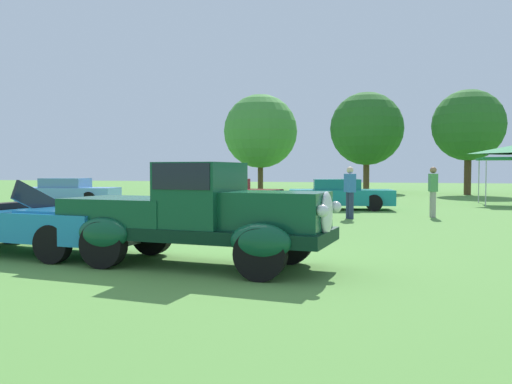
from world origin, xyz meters
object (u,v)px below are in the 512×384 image
object	(u,v)px
feature_pickup_truck	(197,213)
show_car_teal	(340,195)
show_car_burgundy	(224,194)
spectator_near_truck	(433,190)
show_car_skyblue	(68,192)
neighbor_convertible	(33,222)
spectator_between_cars	(350,191)

from	to	relation	value
feature_pickup_truck	show_car_teal	bearing A→B (deg)	87.42
show_car_burgundy	spectator_near_truck	world-z (taller)	spectator_near_truck
show_car_burgundy	feature_pickup_truck	bearing A→B (deg)	-71.57
show_car_teal	spectator_near_truck	world-z (taller)	spectator_near_truck
feature_pickup_truck	show_car_skyblue	size ratio (longest dim) A/B	1.03
show_car_burgundy	spectator_near_truck	size ratio (longest dim) A/B	2.80
show_car_teal	spectator_near_truck	size ratio (longest dim) A/B	2.58
show_car_burgundy	spectator_near_truck	xyz separation A→B (m)	(8.15, -1.84, 0.31)
show_car_burgundy	show_car_teal	world-z (taller)	same
show_car_burgundy	show_car_teal	xyz separation A→B (m)	(4.70, 0.66, -0.00)
feature_pickup_truck	show_car_burgundy	bearing A→B (deg)	108.43
feature_pickup_truck	neighbor_convertible	world-z (taller)	feature_pickup_truck
spectator_between_cars	feature_pickup_truck	bearing A→B (deg)	-98.95
show_car_burgundy	spectator_near_truck	distance (m)	8.36
neighbor_convertible	spectator_between_cars	bearing A→B (deg)	60.42
neighbor_convertible	show_car_teal	bearing A→B (deg)	71.93
spectator_near_truck	show_car_burgundy	bearing A→B (deg)	167.28
spectator_near_truck	show_car_teal	bearing A→B (deg)	144.15
feature_pickup_truck	neighbor_convertible	distance (m)	3.57
neighbor_convertible	show_car_skyblue	distance (m)	14.12
show_car_skyblue	spectator_near_truck	size ratio (longest dim) A/B	2.67
show_car_skyblue	show_car_teal	size ratio (longest dim) A/B	1.03
spectator_near_truck	spectator_between_cars	size ratio (longest dim) A/B	1.00
show_car_burgundy	show_car_teal	bearing A→B (deg)	7.94
feature_pickup_truck	neighbor_convertible	bearing A→B (deg)	174.33
show_car_burgundy	show_car_skyblue	bearing A→B (deg)	-177.65
spectator_between_cars	spectator_near_truck	bearing A→B (deg)	27.96
feature_pickup_truck	show_car_burgundy	xyz separation A→B (m)	(-4.11, 12.33, -0.27)
spectator_near_truck	spectator_between_cars	bearing A→B (deg)	-152.04
show_car_burgundy	show_car_teal	size ratio (longest dim) A/B	1.09
show_car_skyblue	spectator_between_cars	distance (m)	13.24
show_car_skyblue	spectator_between_cars	size ratio (longest dim) A/B	2.67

